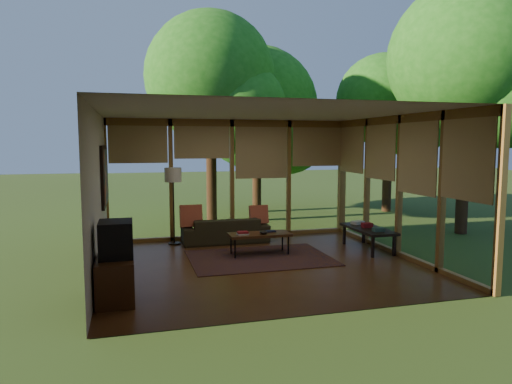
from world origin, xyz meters
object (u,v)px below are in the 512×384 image
object	(u,v)px
coffee_table	(260,235)
media_cabinet	(116,278)
television	(116,239)
side_console	(368,230)
floor_lamp	(173,179)
sofa	(225,230)

from	to	relation	value
coffee_table	media_cabinet	bearing A→B (deg)	-143.75
television	coffee_table	world-z (taller)	television
side_console	floor_lamp	bearing A→B (deg)	157.28
sofa	side_console	distance (m)	3.05
media_cabinet	television	size ratio (longest dim) A/B	1.82
coffee_table	sofa	bearing A→B (deg)	108.08
coffee_table	side_console	world-z (taller)	side_console
media_cabinet	side_console	distance (m)	5.17
coffee_table	side_console	bearing A→B (deg)	-4.63
television	floor_lamp	bearing A→B (deg)	71.91
sofa	floor_lamp	world-z (taller)	floor_lamp
television	side_console	distance (m)	5.17
floor_lamp	coffee_table	world-z (taller)	floor_lamp
sofa	television	distance (m)	3.93
media_cabinet	coffee_table	size ratio (longest dim) A/B	0.83
side_console	coffee_table	bearing A→B (deg)	175.37
sofa	television	world-z (taller)	television
coffee_table	side_console	distance (m)	2.25
media_cabinet	television	xyz separation A→B (m)	(0.02, 0.00, 0.55)
sofa	floor_lamp	bearing A→B (deg)	-5.05
coffee_table	television	bearing A→B (deg)	-143.54
floor_lamp	side_console	world-z (taller)	floor_lamp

